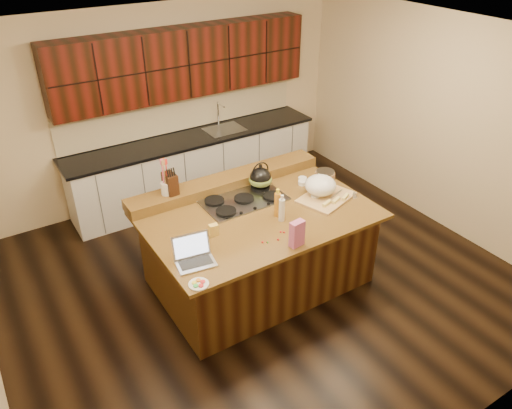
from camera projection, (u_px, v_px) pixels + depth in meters
room at (259, 177)px, 5.09m from camera, size 5.52×5.02×2.72m
island at (258, 248)px, 5.55m from camera, size 2.40×1.60×0.92m
back_ledge at (226, 182)px, 5.79m from camera, size 2.40×0.30×0.12m
cooktop at (244, 200)px, 5.52m from camera, size 0.92×0.52×0.05m
back_counter at (192, 133)px, 7.03m from camera, size 3.70×0.66×2.40m
kettle at (260, 177)px, 5.68m from camera, size 0.31×0.31×0.22m
green_bowl at (260, 180)px, 5.70m from camera, size 0.29×0.29×0.15m
laptop at (194, 255)px, 4.57m from camera, size 0.39×0.33×0.24m
oil_bottle at (278, 205)px, 5.20m from camera, size 0.08×0.08×0.27m
vinegar_bottle at (282, 210)px, 5.12m from camera, size 0.07×0.07×0.25m
wooden_tray at (322, 188)px, 5.55m from camera, size 0.71×0.60×0.24m
ramekin_a at (315, 197)px, 5.56m from camera, size 0.12×0.12×0.04m
ramekin_b at (302, 183)px, 5.84m from camera, size 0.12×0.12×0.04m
ramekin_c at (302, 179)px, 5.92m from camera, size 0.12×0.12×0.04m
strainer_bowl at (325, 176)px, 5.94m from camera, size 0.30×0.30×0.09m
kitchen_timer at (354, 194)px, 5.59m from camera, size 0.10×0.10×0.07m
pink_bag at (297, 234)px, 4.74m from camera, size 0.15×0.09×0.27m
candy_plate at (199, 284)px, 4.30m from camera, size 0.20×0.20×0.01m
package_box at (214, 230)px, 4.92m from camera, size 0.09×0.07×0.12m
utensil_crock at (167, 188)px, 5.38m from camera, size 0.13×0.13×0.14m
knife_block at (170, 184)px, 5.38m from camera, size 0.12×0.19×0.23m
gumdrop_0 at (263, 242)px, 4.84m from camera, size 0.02×0.02×0.02m
gumdrop_1 at (291, 233)px, 4.98m from camera, size 0.02×0.02×0.02m
gumdrop_2 at (267, 242)px, 4.83m from camera, size 0.02×0.02×0.02m
gumdrop_3 at (299, 227)px, 5.06m from camera, size 0.02×0.02×0.02m
gumdrop_4 at (281, 232)px, 4.99m from camera, size 0.02×0.02×0.02m
gumdrop_5 at (267, 242)px, 4.83m from camera, size 0.02×0.02×0.02m
gumdrop_6 at (278, 240)px, 4.87m from camera, size 0.02×0.02×0.02m
gumdrop_7 at (293, 235)px, 4.94m from camera, size 0.02×0.02×0.02m
gumdrop_8 at (284, 232)px, 4.98m from camera, size 0.02×0.02×0.02m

